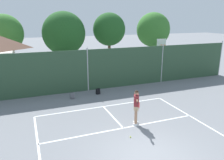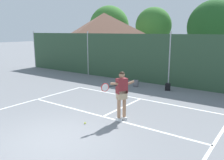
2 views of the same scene
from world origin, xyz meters
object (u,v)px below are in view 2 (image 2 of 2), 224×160
Objects in this scene: tennis_player at (121,91)px; backpack_black at (168,87)px; tennis_ball at (85,123)px; backpack_grey at (136,83)px.

backpack_black is at bearing 93.81° from tennis_player.
tennis_player is at bearing -86.19° from backpack_black.
backpack_black reaches higher than tennis_ball.
tennis_player reaches higher than backpack_black.
backpack_black is (-0.35, 5.26, -0.92)m from tennis_player.
tennis_player is at bearing -65.59° from backpack_grey.
backpack_grey and backpack_black have the same top height.
tennis_player is at bearing 52.92° from tennis_ball.
backpack_grey is 1.95m from backpack_black.
backpack_grey is 1.00× the size of backpack_black.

